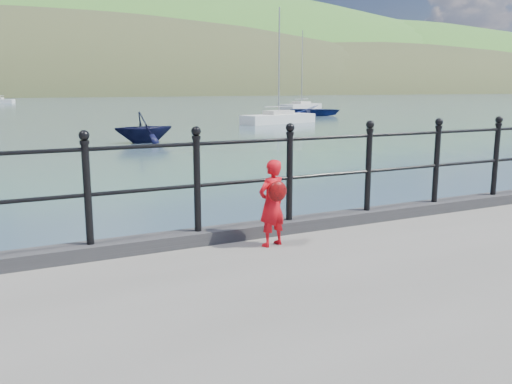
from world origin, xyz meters
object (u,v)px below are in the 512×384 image
child (272,202)px  sailboat_far (301,107)px  launch_navy (144,127)px  sailboat_near (279,119)px  launch_blue (315,111)px  railing (245,169)px

child → sailboat_far: (32.81, 53.70, -1.16)m
launch_navy → sailboat_near: (13.19, 9.97, -0.44)m
child → sailboat_near: size_ratio=0.11×
launch_blue → launch_navy: size_ratio=1.63×
child → launch_navy: size_ratio=0.33×
railing → launch_navy: 21.76m
child → launch_navy: bearing=-116.2°
child → sailboat_far: size_ratio=0.10×
launch_navy → sailboat_far: sailboat_far is taller
child → sailboat_near: 36.23m
child → launch_blue: child is taller
railing → launch_blue: size_ratio=3.76×
launch_navy → sailboat_near: 16.54m
child → sailboat_near: sailboat_near is taller
sailboat_far → railing: bearing=-149.0°
child → sailboat_far: sailboat_far is taller
railing → launch_blue: (26.45, 39.86, -1.33)m
sailboat_near → sailboat_far: bearing=39.8°
railing → sailboat_far: 62.62m
child → launch_blue: 48.17m
railing → child: (0.12, -0.46, -0.32)m
railing → sailboat_far: sailboat_far is taller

